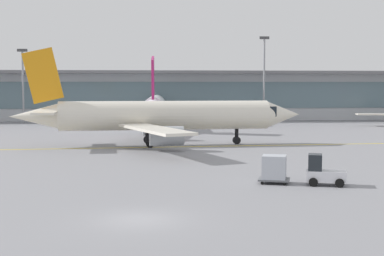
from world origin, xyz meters
The scene contains 9 objects.
ground_plane centered at (0.00, 0.00, 0.00)m, with size 400.00×400.00×0.00m, color gray.
taxiway_centreline_stripe centered at (2.36, 32.95, 0.00)m, with size 110.00×0.36×0.01m, color yellow.
terminal_concourse centered at (0.00, 82.64, 4.92)m, with size 194.46×11.00×9.60m.
gate_airplane_1 centered at (1.52, 64.76, 3.30)m, with size 30.85×33.15×10.99m.
taxiing_regional_jet centered at (1.94, 34.92, 3.27)m, with size 32.94×30.55×10.91m.
baggage_tug centered at (12.21, 8.70, 0.89)m, with size 2.89×2.21×2.10m.
cargo_dolly_lead centered at (9.08, 9.64, 1.05)m, with size 2.47×2.14×1.94m.
apron_light_mast_1 centered at (-22.13, 74.58, 7.36)m, with size 1.80×0.36×13.35m.
apron_light_mast_2 centered at (21.88, 74.25, 8.61)m, with size 1.80×0.36×15.83m.
Camera 1 is at (0.50, -27.54, 6.71)m, focal length 51.78 mm.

